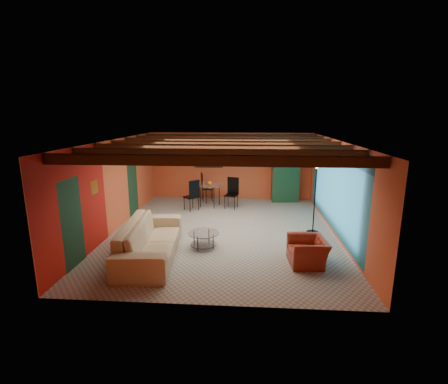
# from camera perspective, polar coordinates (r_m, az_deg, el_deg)

# --- Properties ---
(room) EXTENTS (6.52, 8.01, 2.71)m
(room) POSITION_cam_1_polar(r_m,az_deg,el_deg) (9.61, -0.04, 6.92)
(room) COLOR gray
(room) RESTS_ON ground
(sofa) EXTENTS (1.45, 3.12, 0.88)m
(sofa) POSITION_cam_1_polar(r_m,az_deg,el_deg) (8.36, -12.52, -7.97)
(sofa) COLOR tan
(sofa) RESTS_ON ground
(armchair) EXTENTS (0.89, 1.01, 0.62)m
(armchair) POSITION_cam_1_polar(r_m,az_deg,el_deg) (8.08, 14.20, -9.83)
(armchair) COLOR maroon
(armchair) RESTS_ON ground
(coffee_table) EXTENTS (1.07, 1.07, 0.42)m
(coffee_table) POSITION_cam_1_polar(r_m,az_deg,el_deg) (8.79, -3.55, -8.22)
(coffee_table) COLOR silver
(coffee_table) RESTS_ON ground
(dining_table) EXTENTS (2.74, 2.74, 1.15)m
(dining_table) POSITION_cam_1_polar(r_m,az_deg,el_deg) (12.51, -2.44, 0.11)
(dining_table) COLOR silver
(dining_table) RESTS_ON ground
(armoire) EXTENTS (1.08, 0.62, 1.80)m
(armoire) POSITION_cam_1_polar(r_m,az_deg,el_deg) (13.44, 10.50, 2.24)
(armoire) COLOR maroon
(armoire) RESTS_ON ground
(floor_lamp) EXTENTS (0.44, 0.44, 2.13)m
(floor_lamp) POSITION_cam_1_polar(r_m,az_deg,el_deg) (9.93, 15.36, -0.96)
(floor_lamp) COLOR black
(floor_lamp) RESTS_ON ground
(ceiling_fan) EXTENTS (1.50, 1.50, 0.44)m
(ceiling_fan) POSITION_cam_1_polar(r_m,az_deg,el_deg) (9.50, -0.09, 6.84)
(ceiling_fan) COLOR #472614
(ceiling_fan) RESTS_ON ceiling
(painting) EXTENTS (1.05, 0.03, 0.65)m
(painting) POSITION_cam_1_polar(r_m,az_deg,el_deg) (13.59, -2.65, 5.76)
(painting) COLOR black
(painting) RESTS_ON wall_back
(potted_plant) EXTENTS (0.50, 0.45, 0.50)m
(potted_plant) POSITION_cam_1_polar(r_m,az_deg,el_deg) (13.27, 10.71, 7.14)
(potted_plant) COLOR #26661E
(potted_plant) RESTS_ON armoire
(vase) EXTENTS (0.17, 0.17, 0.18)m
(vase) POSITION_cam_1_polar(r_m,az_deg,el_deg) (12.38, -2.47, 3.11)
(vase) COLOR orange
(vase) RESTS_ON dining_table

